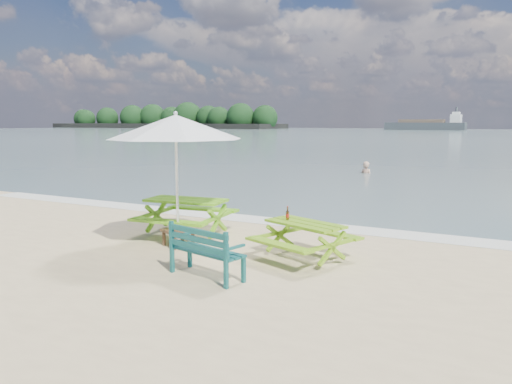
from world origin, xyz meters
The scene contains 10 objects.
sea centered at (0.00, 85.00, 0.00)m, with size 300.00×300.00×0.00m, color slate.
foam_strip centered at (0.00, 4.60, 0.01)m, with size 22.00×0.90×0.01m, color silver.
island_headland centered at (-110.00, 140.00, 3.26)m, with size 90.00×22.00×7.60m.
picnic_table_left centered at (-1.45, 2.21, 0.41)m, with size 1.99×2.17×0.85m.
picnic_table_right centered at (1.66, 1.64, 0.34)m, with size 1.98×2.08×0.72m.
park_bench centered at (0.61, -0.10, 0.27)m, with size 1.47×0.78×0.86m.
side_table centered at (-1.07, 1.38, 0.19)m, with size 0.73×0.73×0.36m.
patio_umbrella centered at (-1.07, 1.38, 2.47)m, with size 3.63×3.63×2.72m.
beer_bottle centered at (1.26, 1.73, 0.80)m, with size 0.07×0.07×0.26m.
swimmer centered at (-1.55, 17.73, -0.34)m, with size 0.79×0.66×1.85m.
Camera 1 is at (5.08, -6.85, 2.59)m, focal length 35.00 mm.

